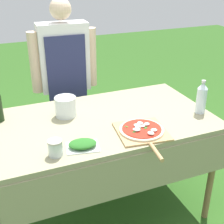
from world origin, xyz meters
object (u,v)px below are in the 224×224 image
at_px(pizza_on_peel, 142,131).
at_px(mixing_tub, 66,107).
at_px(prep_table, 104,130).
at_px(sauce_jar, 55,149).
at_px(herb_container, 83,144).
at_px(person_cook, 65,74).
at_px(water_bottle, 202,98).

relative_size(pizza_on_peel, mixing_tub, 3.40).
distance_m(prep_table, sauce_jar, 0.52).
bearing_deg(herb_container, person_cook, 80.67).
xyz_separation_m(person_cook, pizza_on_peel, (0.22, -1.02, -0.08)).
bearing_deg(mixing_tub, water_bottle, -19.13).
bearing_deg(pizza_on_peel, prep_table, 126.94).
relative_size(water_bottle, sauce_jar, 2.58).
bearing_deg(sauce_jar, water_bottle, 7.75).
relative_size(person_cook, pizza_on_peel, 3.04).
distance_m(water_bottle, mixing_tub, 0.95).
relative_size(pizza_on_peel, water_bottle, 2.07).
distance_m(herb_container, mixing_tub, 0.44).
bearing_deg(pizza_on_peel, sauce_jar, -168.64).
bearing_deg(person_cook, herb_container, 83.06).
height_order(herb_container, mixing_tub, mixing_tub).
xyz_separation_m(prep_table, water_bottle, (0.67, -0.16, 0.20)).
height_order(person_cook, mixing_tub, person_cook).
distance_m(person_cook, sauce_jar, 1.11).
distance_m(person_cook, mixing_tub, 0.62).
height_order(person_cook, pizza_on_peel, person_cook).
distance_m(prep_table, mixing_tub, 0.31).
bearing_deg(prep_table, mixing_tub, 147.10).
bearing_deg(water_bottle, sauce_jar, -172.25).
xyz_separation_m(prep_table, mixing_tub, (-0.22, 0.14, 0.16)).
xyz_separation_m(pizza_on_peel, sauce_jar, (-0.56, -0.04, 0.03)).
relative_size(prep_table, herb_container, 7.04).
bearing_deg(herb_container, pizza_on_peel, 2.83).
bearing_deg(prep_table, herb_container, -129.50).
bearing_deg(mixing_tub, sauce_jar, -111.38).
bearing_deg(water_bottle, herb_container, -172.03).
distance_m(pizza_on_peel, sauce_jar, 0.56).
bearing_deg(person_cook, mixing_tub, 78.08).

